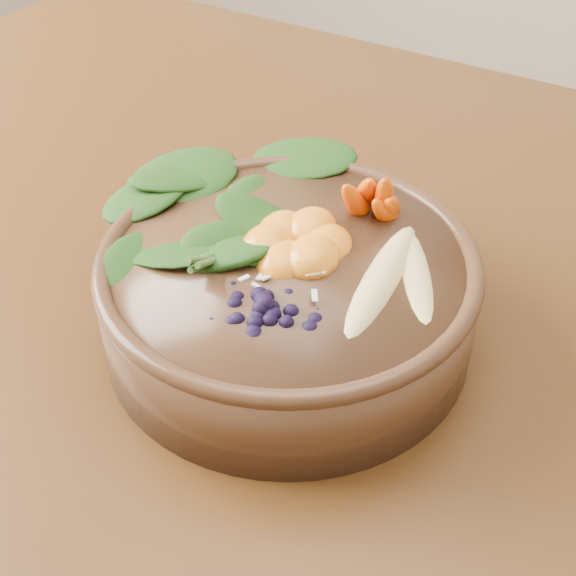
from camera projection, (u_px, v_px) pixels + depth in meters
The scene contains 8 objects.
dining_table at pixel (466, 402), 0.70m from camera, with size 1.60×0.90×0.75m.
stoneware_bowl at pixel (288, 298), 0.61m from camera, with size 0.28×0.28×0.08m, color #50321D.
kale_heap at pixel (255, 183), 0.62m from camera, with size 0.18×0.16×0.04m, color #1E4912, non-canonical shape.
carrot_cluster at pixel (381, 170), 0.60m from camera, with size 0.06×0.06×0.08m, color #FA5100, non-canonical shape.
banana_halves at pixel (401, 261), 0.56m from camera, with size 0.10×0.16×0.03m.
mandarin_cluster at pixel (297, 228), 0.58m from camera, with size 0.08×0.09×0.03m, color orange, non-canonical shape.
blueberry_pile at pixel (267, 289), 0.53m from camera, with size 0.13×0.10×0.04m, color black, non-canonical shape.
coconut_flakes at pixel (283, 271), 0.56m from camera, with size 0.09×0.07×0.01m, color white, non-canonical shape.
Camera 1 is at (0.10, -0.48, 1.19)m, focal length 50.00 mm.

